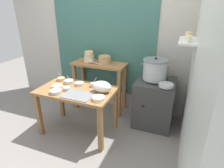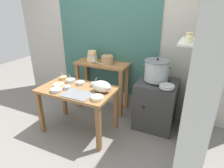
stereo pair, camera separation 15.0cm
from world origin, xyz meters
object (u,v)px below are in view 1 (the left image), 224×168
bowl_stack_enamel (89,57)px  prep_table (77,96)px  prep_bowl_1 (57,86)px  prep_bowl_7 (66,88)px  steamer_pot (155,69)px  prep_bowl_6 (99,98)px  clay_pot (105,60)px  prep_bowl_0 (69,81)px  serving_tray (78,95)px  wide_pan (166,85)px  plastic_bag (102,87)px  stove_block (154,102)px  prep_bowl_5 (61,79)px  ladle (92,62)px  back_shelf_table (99,75)px  prep_bowl_3 (56,91)px  prep_bowl_4 (79,84)px  prep_bowl_2 (94,85)px

bowl_stack_enamel → prep_table: bearing=-76.6°
prep_bowl_1 → prep_bowl_7: bearing=-5.3°
steamer_pot → prep_bowl_6: bearing=-123.6°
clay_pot → prep_bowl_0: bearing=-119.2°
serving_tray → wide_pan: wide_pan is taller
clay_pot → wide_pan: 1.15m
steamer_pot → plastic_bag: 0.88m
stove_block → steamer_pot: size_ratio=1.82×
prep_table → prep_bowl_5: 0.48m
plastic_bag → prep_bowl_6: bearing=-76.0°
ladle → prep_bowl_1: (-0.19, -0.74, -0.19)m
serving_tray → prep_bowl_7: prep_bowl_7 is taller
prep_bowl_7 → ladle: bearing=88.3°
back_shelf_table → prep_bowl_1: (-0.29, -0.83, 0.07)m
prep_bowl_3 → prep_bowl_7: 0.16m
prep_table → bowl_stack_enamel: bowl_stack_enamel is taller
bowl_stack_enamel → serving_tray: 1.04m
wide_pan → prep_bowl_7: bearing=-159.2°
steamer_pot → prep_bowl_3: (-1.19, -0.87, -0.19)m
prep_bowl_4 → prep_bowl_6: 0.58m
wide_pan → prep_bowl_1: (-1.48, -0.49, -0.06)m
prep_bowl_6 → clay_pot: bearing=108.8°
steamer_pot → prep_bowl_4: size_ratio=3.25×
bowl_stack_enamel → wide_pan: 1.45m
clay_pot → stove_block: bearing=-8.0°
back_shelf_table → wide_pan: bearing=-15.9°
wide_pan → prep_bowl_3: 1.54m
wide_pan → prep_table: bearing=-160.4°
steamer_pot → bowl_stack_enamel: bearing=174.1°
stove_block → serving_tray: 1.26m
steamer_pot → prep_bowl_4: 1.17m
steamer_pot → prep_bowl_7: size_ratio=4.18×
clay_pot → prep_bowl_0: (-0.34, -0.61, -0.22)m
prep_table → prep_bowl_1: prep_bowl_1 is taller
prep_bowl_2 → prep_bowl_0: bearing=-176.5°
prep_bowl_3 → steamer_pot: bearing=36.1°
wide_pan → prep_bowl_4: wide_pan is taller
prep_bowl_6 → prep_bowl_3: bearing=-177.5°
prep_table → prep_bowl_5: prep_bowl_5 is taller
stove_block → prep_bowl_5: prep_bowl_5 is taller
plastic_bag → prep_bowl_1: bearing=-170.7°
stove_block → bowl_stack_enamel: size_ratio=3.96×
prep_table → back_shelf_table: size_ratio=1.15×
ladle → serving_tray: 0.91m
prep_bowl_6 → prep_table: bearing=157.5°
prep_bowl_4 → back_shelf_table: bearing=86.1°
ladle → prep_bowl_1: 0.79m
prep_bowl_2 → prep_bowl_3: bearing=-134.6°
prep_bowl_2 → prep_bowl_4: 0.23m
serving_tray → prep_bowl_2: size_ratio=2.78×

